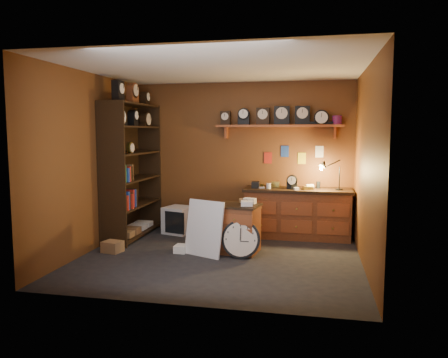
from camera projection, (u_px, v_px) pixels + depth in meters
floor at (220, 257)px, 6.34m from camera, size 4.00×4.00×0.00m
room_shell at (224, 139)px, 6.25m from camera, size 4.02×3.62×2.71m
shelving_unit at (130, 165)px, 7.52m from camera, size 0.47×1.60×2.58m
workbench at (297, 210)px, 7.51m from camera, size 1.83×0.66×1.36m
low_cabinet at (237, 226)px, 6.58m from camera, size 0.71×0.63×0.82m
big_round_clock at (241, 239)px, 6.30m from camera, size 0.56×0.18×0.56m
white_panel at (204, 255)px, 6.45m from camera, size 0.65×0.41×0.83m
mini_fridge at (179, 220)px, 7.84m from camera, size 0.57×0.58×0.48m
floor_box_a at (113, 247)px, 6.61m from camera, size 0.32×0.28×0.17m
floor_box_b at (181, 249)px, 6.61m from camera, size 0.19×0.22×0.11m
floor_box_c at (206, 239)px, 7.08m from camera, size 0.27×0.25×0.17m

